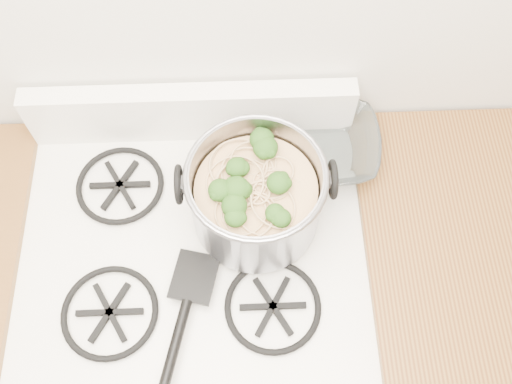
% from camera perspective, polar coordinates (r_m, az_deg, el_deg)
% --- Properties ---
extents(gas_range, '(0.76, 0.66, 0.92)m').
position_cam_1_polar(gas_range, '(1.72, -4.78, -11.16)').
color(gas_range, white).
rests_on(gas_range, ground).
extents(counter_left, '(0.25, 0.65, 0.92)m').
position_cam_1_polar(counter_left, '(1.80, -21.36, -10.70)').
color(counter_left, silver).
rests_on(counter_left, ground).
extents(counter_right, '(1.00, 0.65, 0.92)m').
position_cam_1_polar(counter_right, '(1.85, 23.84, -8.96)').
color(counter_right, silver).
rests_on(counter_right, ground).
extents(stock_pot, '(0.32, 0.29, 0.20)m').
position_cam_1_polar(stock_pot, '(1.19, -0.00, -0.48)').
color(stock_pot, gray).
rests_on(stock_pot, gas_range).
extents(spatula, '(0.36, 0.37, 0.02)m').
position_cam_1_polar(spatula, '(1.22, -6.22, -8.34)').
color(spatula, black).
rests_on(spatula, gas_range).
extents(glass_bowl, '(0.10, 0.10, 0.02)m').
position_cam_1_polar(glass_bowl, '(1.35, 6.98, 4.33)').
color(glass_bowl, white).
rests_on(glass_bowl, gas_range).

